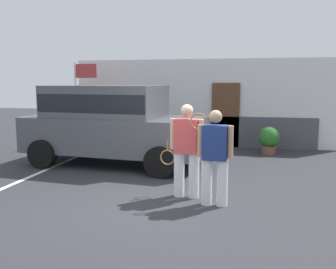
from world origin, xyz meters
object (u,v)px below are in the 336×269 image
Objects in this scene: flag_pole at (81,88)px; potted_plant_by_porch at (269,139)px; parked_suv at (111,121)px; tennis_player_woman at (215,156)px; tennis_player_man at (186,150)px.

potted_plant_by_porch is at bearing -0.37° from flag_pole.
potted_plant_by_porch is (4.07, 2.32, -0.68)m from parked_suv.
tennis_player_woman is 5.15m from potted_plant_by_porch.
tennis_player_man is 6.49m from flag_pole.
potted_plant_by_porch is at bearing 34.17° from parked_suv.
tennis_player_man is at bearing -28.16° from tennis_player_woman.
flag_pole is (-4.36, 4.69, 1.03)m from tennis_player_man.
tennis_player_man is at bearing -109.81° from potted_plant_by_porch.
parked_suv is 5.70× the size of potted_plant_by_porch.
parked_suv reaches higher than tennis_player_woman.
tennis_player_man is (2.40, -2.33, -0.24)m from parked_suv.
tennis_player_man is 0.67m from tennis_player_woman.
tennis_player_woman is 2.02× the size of potted_plant_by_porch.
potted_plant_by_porch is (1.11, 5.01, -0.42)m from tennis_player_woman.
tennis_player_man is 0.63× the size of flag_pole.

